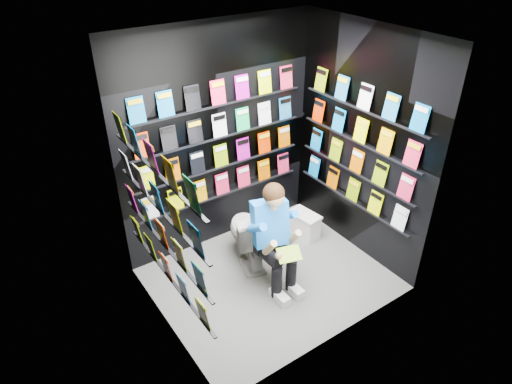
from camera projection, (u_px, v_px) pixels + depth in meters
floor at (270, 279)px, 5.05m from camera, size 2.40×2.40×0.00m
ceiling at (275, 38)px, 3.69m from camera, size 2.40×2.40×0.00m
wall_back at (219, 140)px, 5.07m from camera, size 2.40×0.04×2.60m
wall_front at (345, 227)px, 3.67m from camera, size 2.40×0.04×2.60m
wall_left at (156, 217)px, 3.79m from camera, size 0.04×2.00×2.60m
wall_right at (361, 146)px, 4.95m from camera, size 0.04×2.00×2.60m
comics_back at (220, 141)px, 5.05m from camera, size 2.10×0.06×1.37m
comics_left at (159, 216)px, 3.81m from camera, size 0.06×1.70×1.37m
comics_right at (359, 146)px, 4.93m from camera, size 0.06×1.70×1.37m
toilet at (249, 235)px, 5.13m from camera, size 0.62×0.84×0.73m
longbox at (304, 225)px, 5.67m from camera, size 0.26×0.40×0.28m
longbox_lid at (305, 215)px, 5.59m from camera, size 0.28×0.42×0.03m
reader at (269, 223)px, 4.67m from camera, size 0.68×0.83×1.32m
held_comic at (289, 254)px, 4.51m from camera, size 0.27×0.20×0.10m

